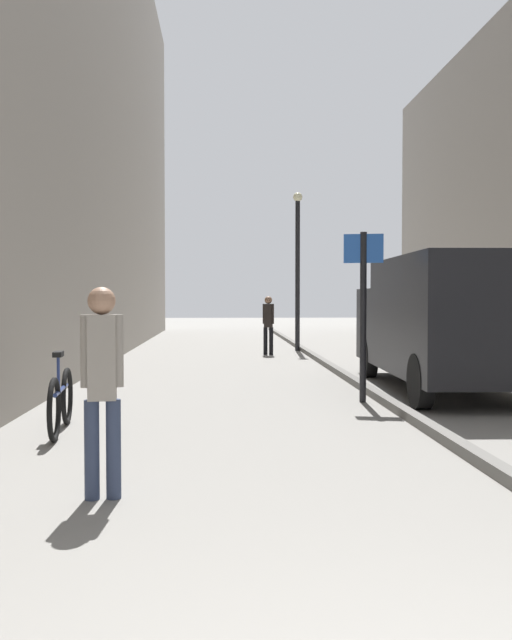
{
  "coord_description": "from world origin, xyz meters",
  "views": [
    {
      "loc": [
        -0.9,
        -1.46,
        1.6
      ],
      "look_at": [
        -0.03,
        14.91,
        1.06
      ],
      "focal_mm": 37.93,
      "sensor_mm": 36.0,
      "label": 1
    }
  ],
  "objects_px": {
    "pedestrian_main_foreground": "(268,321)",
    "street_sign_post": "(363,301)",
    "delivery_van": "(446,320)",
    "bicycle_leaning": "(61,401)",
    "pedestrian_mid_block": "(102,377)",
    "lamp_post": "(298,260)"
  },
  "relations": [
    {
      "from": "pedestrian_main_foreground",
      "to": "street_sign_post",
      "type": "height_order",
      "value": "street_sign_post"
    },
    {
      "from": "delivery_van",
      "to": "bicycle_leaning",
      "type": "bearing_deg",
      "value": -148.11
    },
    {
      "from": "pedestrian_mid_block",
      "to": "bicycle_leaning",
      "type": "height_order",
      "value": "pedestrian_mid_block"
    },
    {
      "from": "lamp_post",
      "to": "delivery_van",
      "type": "bearing_deg",
      "value": -80.12
    },
    {
      "from": "street_sign_post",
      "to": "pedestrian_main_foreground",
      "type": "bearing_deg",
      "value": -72.64
    },
    {
      "from": "street_sign_post",
      "to": "lamp_post",
      "type": "bearing_deg",
      "value": -79.03
    },
    {
      "from": "delivery_van",
      "to": "bicycle_leaning",
      "type": "relative_size",
      "value": 3.17
    },
    {
      "from": "pedestrian_main_foreground",
      "to": "pedestrian_mid_block",
      "type": "bearing_deg",
      "value": -81.4
    },
    {
      "from": "pedestrian_mid_block",
      "to": "lamp_post",
      "type": "relative_size",
      "value": 0.35
    },
    {
      "from": "delivery_van",
      "to": "bicycle_leaning",
      "type": "xyz_separation_m",
      "value": [
        -5.76,
        -3.34,
        -0.84
      ]
    },
    {
      "from": "pedestrian_mid_block",
      "to": "delivery_van",
      "type": "height_order",
      "value": "delivery_van"
    },
    {
      "from": "pedestrian_mid_block",
      "to": "delivery_van",
      "type": "distance_m",
      "value": 7.71
    },
    {
      "from": "street_sign_post",
      "to": "pedestrian_mid_block",
      "type": "bearing_deg",
      "value": 68.96
    },
    {
      "from": "pedestrian_mid_block",
      "to": "bicycle_leaning",
      "type": "relative_size",
      "value": 0.95
    },
    {
      "from": "lamp_post",
      "to": "bicycle_leaning",
      "type": "relative_size",
      "value": 2.69
    },
    {
      "from": "pedestrian_mid_block",
      "to": "pedestrian_main_foreground",
      "type": "bearing_deg",
      "value": 73.92
    },
    {
      "from": "street_sign_post",
      "to": "lamp_post",
      "type": "distance_m",
      "value": 10.13
    },
    {
      "from": "pedestrian_mid_block",
      "to": "lamp_post",
      "type": "height_order",
      "value": "lamp_post"
    },
    {
      "from": "delivery_van",
      "to": "lamp_post",
      "type": "relative_size",
      "value": 1.18
    },
    {
      "from": "pedestrian_mid_block",
      "to": "street_sign_post",
      "type": "relative_size",
      "value": 0.65
    },
    {
      "from": "pedestrian_mid_block",
      "to": "bicycle_leaning",
      "type": "bearing_deg",
      "value": 103.07
    },
    {
      "from": "delivery_van",
      "to": "lamp_post",
      "type": "xyz_separation_m",
      "value": [
        -1.54,
        8.87,
        1.5
      ]
    }
  ]
}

